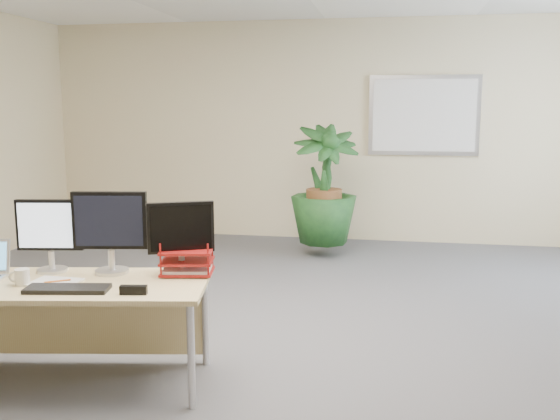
% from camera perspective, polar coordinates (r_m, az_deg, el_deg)
% --- Properties ---
extents(floor, '(8.00, 8.00, 0.00)m').
position_cam_1_polar(floor, '(4.18, -2.49, -13.99)').
color(floor, '#4A4A4F').
rests_on(floor, ground).
extents(back_wall, '(7.00, 0.04, 2.70)m').
position_cam_1_polar(back_wall, '(7.79, 4.04, 7.18)').
color(back_wall, beige).
rests_on(back_wall, floor).
extents(whiteboard, '(1.30, 0.04, 0.95)m').
position_cam_1_polar(whiteboard, '(7.71, 13.02, 8.42)').
color(whiteboard, '#BCBBC1').
rests_on(whiteboard, back_wall).
extents(desk, '(1.75, 0.96, 0.64)m').
position_cam_1_polar(desk, '(4.04, -18.40, -7.74)').
color(desk, '#D8BE7F').
rests_on(desk, floor).
extents(floor_plant, '(1.09, 1.09, 1.50)m').
position_cam_1_polar(floor_plant, '(6.91, 4.05, 1.88)').
color(floor_plant, '#153B19').
rests_on(floor_plant, floor).
extents(monitor_left, '(0.41, 0.19, 0.46)m').
position_cam_1_polar(monitor_left, '(4.15, -20.30, -1.78)').
color(monitor_left, silver).
rests_on(monitor_left, desk).
extents(monitor_right, '(0.46, 0.21, 0.51)m').
position_cam_1_polar(monitor_right, '(3.99, -15.28, -1.49)').
color(monitor_right, silver).
rests_on(monitor_right, desk).
extents(monitor_dark, '(0.39, 0.20, 0.45)m').
position_cam_1_polar(monitor_dark, '(3.88, -9.05, -2.10)').
color(monitor_dark, silver).
rests_on(monitor_dark, desk).
extents(keyboard, '(0.48, 0.23, 0.03)m').
position_cam_1_polar(keyboard, '(3.74, -18.86, -6.83)').
color(keyboard, black).
rests_on(keyboard, desk).
extents(coffee_mug, '(0.12, 0.08, 0.10)m').
position_cam_1_polar(coffee_mug, '(3.95, -22.55, -5.68)').
color(coffee_mug, white).
rests_on(coffee_mug, desk).
extents(spiral_notebook, '(0.28, 0.22, 0.01)m').
position_cam_1_polar(spiral_notebook, '(3.92, -19.89, -6.24)').
color(spiral_notebook, silver).
rests_on(spiral_notebook, desk).
extents(orange_pen, '(0.13, 0.09, 0.01)m').
position_cam_1_polar(orange_pen, '(3.91, -19.69, -6.14)').
color(orange_pen, '#D46117').
rests_on(orange_pen, spiral_notebook).
extents(yellow_highlighter, '(0.13, 0.03, 0.02)m').
position_cam_1_polar(yellow_highlighter, '(3.81, -17.36, -6.51)').
color(yellow_highlighter, yellow).
rests_on(yellow_highlighter, desk).
extents(letter_tray, '(0.35, 0.29, 0.15)m').
position_cam_1_polar(letter_tray, '(3.92, -8.48, -4.83)').
color(letter_tray, maroon).
rests_on(letter_tray, desk).
extents(stapler, '(0.15, 0.06, 0.05)m').
position_cam_1_polar(stapler, '(3.58, -13.25, -7.12)').
color(stapler, black).
rests_on(stapler, desk).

